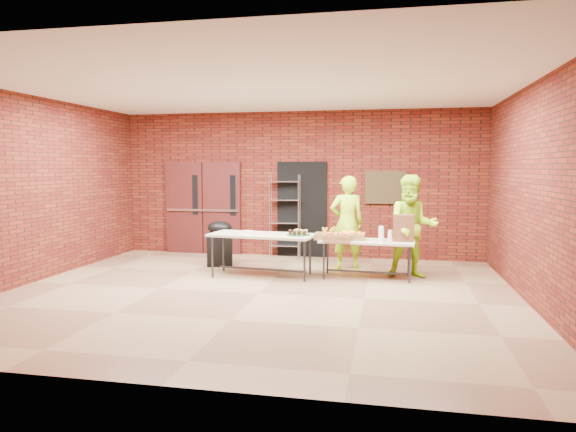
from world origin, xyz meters
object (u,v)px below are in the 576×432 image
(volunteer_man, at_px, (412,227))
(table_right, at_px, (367,243))
(coffee_dispenser, at_px, (403,227))
(covered_grill, at_px, (220,243))
(wire_rack, at_px, (285,216))
(table_left, at_px, (262,237))
(volunteer_woman, at_px, (347,223))

(volunteer_man, bearing_deg, table_right, -168.07)
(coffee_dispenser, bearing_deg, covered_grill, 171.34)
(table_right, height_order, coffee_dispenser, coffee_dispenser)
(wire_rack, xyz_separation_m, covered_grill, (-1.08, -1.23, -0.46))
(covered_grill, bearing_deg, volunteer_man, -22.56)
(covered_grill, bearing_deg, table_left, -53.48)
(volunteer_woman, bearing_deg, covered_grill, -13.45)
(volunteer_woman, bearing_deg, table_right, 100.95)
(wire_rack, relative_size, volunteer_woman, 1.00)
(wire_rack, relative_size, covered_grill, 2.01)
(covered_grill, bearing_deg, wire_rack, 32.40)
(table_left, bearing_deg, coffee_dispenser, 12.88)
(wire_rack, bearing_deg, coffee_dispenser, -40.02)
(table_right, height_order, volunteer_man, volunteer_man)
(coffee_dispenser, relative_size, volunteer_woman, 0.26)
(covered_grill, height_order, volunteer_woman, volunteer_woman)
(table_right, xyz_separation_m, volunteer_man, (0.79, 0.20, 0.30))
(wire_rack, distance_m, volunteer_man, 3.13)
(wire_rack, relative_size, table_right, 1.07)
(coffee_dispenser, height_order, covered_grill, coffee_dispenser)
(volunteer_woman, relative_size, volunteer_man, 0.98)
(table_right, relative_size, coffee_dispenser, 3.63)
(table_right, height_order, covered_grill, covered_grill)
(coffee_dispenser, xyz_separation_m, volunteer_man, (0.16, 0.12, 0.01))
(table_right, relative_size, volunteer_woman, 0.94)
(table_right, xyz_separation_m, coffee_dispenser, (0.63, 0.08, 0.29))
(wire_rack, distance_m, volunteer_woman, 1.80)
(covered_grill, xyz_separation_m, volunteer_woman, (2.54, 0.17, 0.46))
(volunteer_man, bearing_deg, covered_grill, 170.91)
(coffee_dispenser, xyz_separation_m, covered_grill, (-3.59, 0.55, -0.47))
(table_left, relative_size, volunteer_man, 1.06)
(table_left, relative_size, table_right, 1.15)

